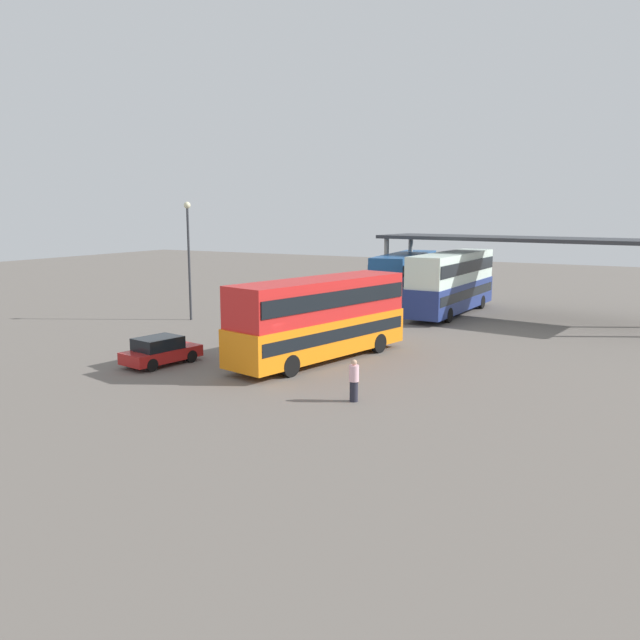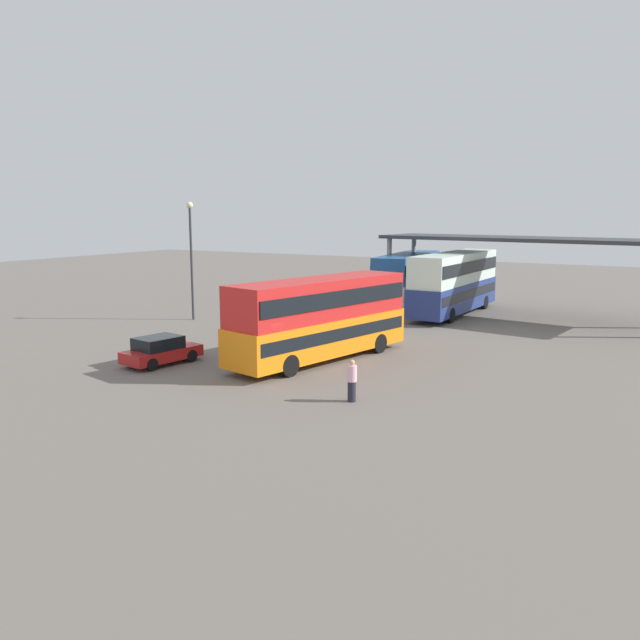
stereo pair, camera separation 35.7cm
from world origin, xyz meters
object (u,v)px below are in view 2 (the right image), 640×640
(lamppost_tall, at_px, (191,246))
(pedestrian_waiting, at_px, (352,381))
(double_decker_mid_row, at_px, (455,281))
(double_decker_near_canopy, at_px, (408,278))
(parked_hatchback, at_px, (161,350))
(double_decker_main, at_px, (320,316))

(lamppost_tall, height_order, pedestrian_waiting, lamppost_tall)
(double_decker_mid_row, height_order, pedestrian_waiting, double_decker_mid_row)
(pedestrian_waiting, bearing_deg, lamppost_tall, -14.86)
(pedestrian_waiting, bearing_deg, double_decker_mid_row, -63.83)
(double_decker_near_canopy, distance_m, pedestrian_waiting, 25.23)
(parked_hatchback, relative_size, pedestrian_waiting, 2.40)
(double_decker_main, relative_size, pedestrian_waiting, 6.57)
(parked_hatchback, distance_m, double_decker_near_canopy, 23.45)
(double_decker_mid_row, bearing_deg, pedestrian_waiting, -169.62)
(double_decker_main, xyz_separation_m, double_decker_near_canopy, (-2.84, 18.68, 0.02))
(double_decker_mid_row, relative_size, pedestrian_waiting, 7.08)
(double_decker_near_canopy, height_order, pedestrian_waiting, double_decker_near_canopy)
(parked_hatchback, height_order, pedestrian_waiting, pedestrian_waiting)
(double_decker_main, relative_size, double_decker_mid_row, 0.93)
(double_decker_mid_row, bearing_deg, double_decker_near_canopy, 71.41)
(double_decker_main, bearing_deg, double_decker_mid_row, 8.66)
(double_decker_main, bearing_deg, pedestrian_waiting, -127.60)
(double_decker_near_canopy, bearing_deg, parked_hatchback, 165.44)
(parked_hatchback, xyz_separation_m, double_decker_near_canopy, (3.38, 23.15, 1.56))
(parked_hatchback, bearing_deg, lamppost_tall, 43.65)
(parked_hatchback, xyz_separation_m, double_decker_mid_row, (7.56, 21.53, 1.71))
(parked_hatchback, distance_m, lamppost_tall, 13.49)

